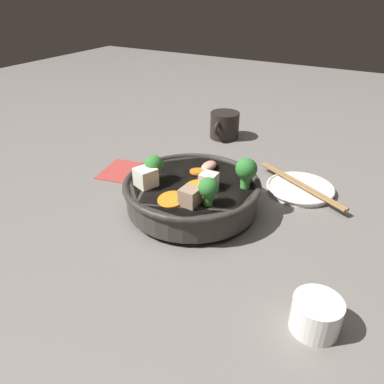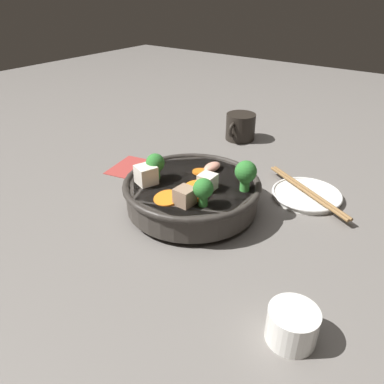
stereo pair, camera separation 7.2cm
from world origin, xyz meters
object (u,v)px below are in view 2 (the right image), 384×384
dark_mug (240,127)px  chopsticks_pair (307,191)px  stirfry_bowl (192,191)px  side_saucer (306,195)px  tea_cup (292,325)px

dark_mug → chopsticks_pair: (0.20, 0.28, -0.02)m
stirfry_bowl → dark_mug: bearing=-163.6°
stirfry_bowl → chopsticks_pair: (-0.18, 0.16, -0.02)m
side_saucer → dark_mug: (-0.20, -0.28, 0.03)m
tea_cup → dark_mug: size_ratio=0.63×
stirfry_bowl → dark_mug: size_ratio=2.58×
chopsticks_pair → tea_cup: bearing=18.4°
dark_mug → chopsticks_pair: bearing=53.8°
side_saucer → tea_cup: 0.37m
side_saucer → tea_cup: tea_cup is taller
tea_cup → side_saucer: bearing=-161.6°
tea_cup → chopsticks_pair: tea_cup is taller
tea_cup → dark_mug: (-0.55, -0.39, 0.01)m
stirfry_bowl → chopsticks_pair: size_ratio=1.23×
stirfry_bowl → chopsticks_pair: bearing=136.9°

